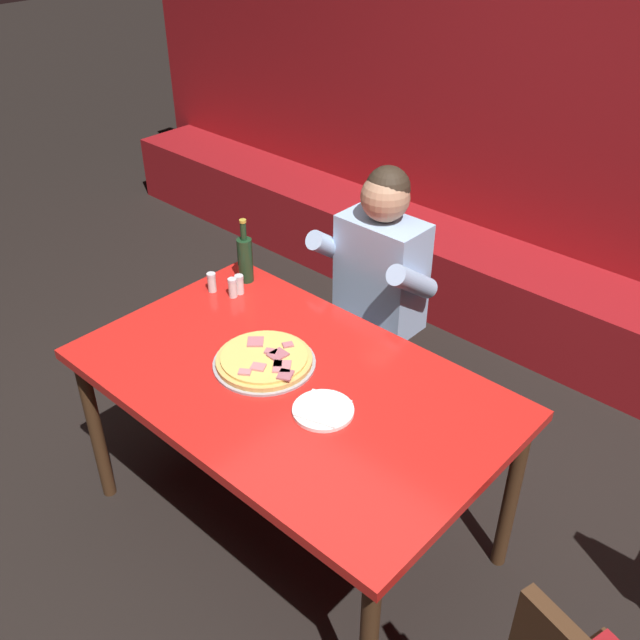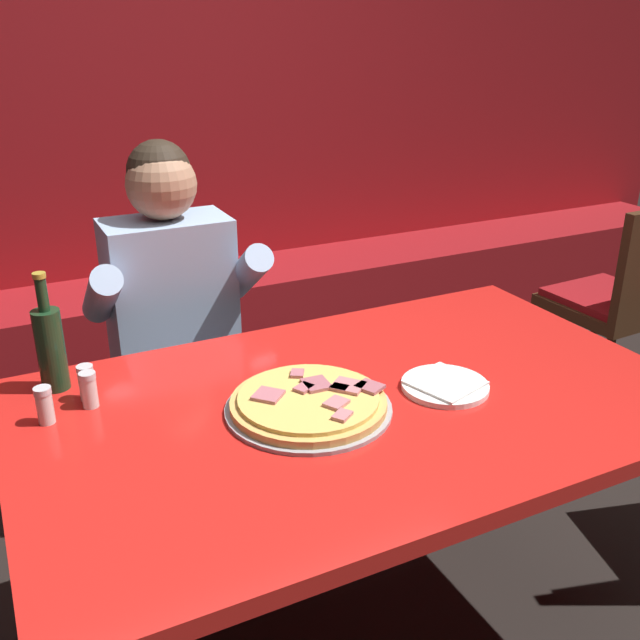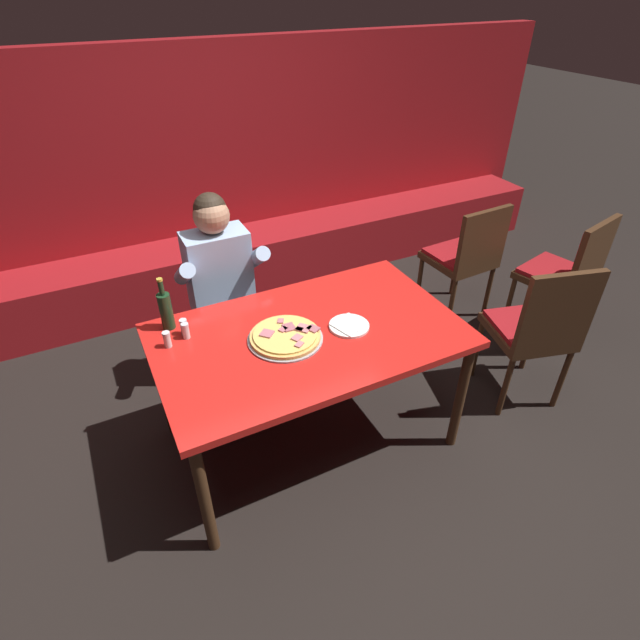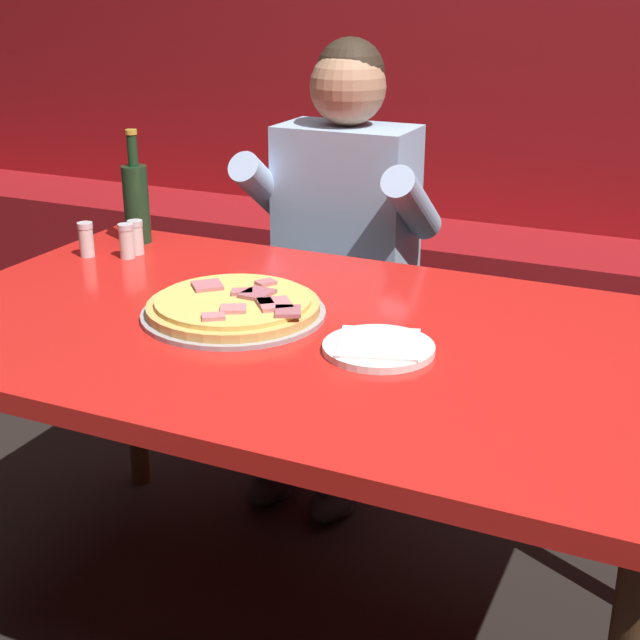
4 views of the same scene
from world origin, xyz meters
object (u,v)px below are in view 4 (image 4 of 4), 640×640
beer_bottle (136,201)px  shaker_red_pepper_flakes (127,243)px  pizza (234,307)px  shaker_black_pepper (86,241)px  shaker_oregano (136,239)px  diner_seated_blue_shirt (334,250)px  plate_white_paper (379,347)px  main_dining_table (291,358)px

beer_bottle → shaker_red_pepper_flakes: 0.16m
pizza → shaker_black_pepper: shaker_black_pepper is taller
shaker_oregano → diner_seated_blue_shirt: diner_seated_blue_shirt is taller
shaker_black_pepper → beer_bottle: bearing=75.6°
shaker_red_pepper_flakes → plate_white_paper: bearing=-20.4°
shaker_red_pepper_flakes → shaker_black_pepper: (-0.10, -0.03, 0.00)m
beer_bottle → pizza: bearing=-36.5°
main_dining_table → shaker_black_pepper: (-0.67, 0.21, 0.11)m
pizza → plate_white_paper: pizza is taller
main_dining_table → shaker_red_pepper_flakes: bearing=157.3°
shaker_black_pepper → diner_seated_blue_shirt: bearing=49.3°
plate_white_paper → shaker_black_pepper: size_ratio=2.44×
beer_bottle → shaker_oregano: 0.13m
plate_white_paper → shaker_oregano: 0.84m
pizza → main_dining_table: bearing=0.2°
main_dining_table → shaker_oregano: size_ratio=18.19×
shaker_red_pepper_flakes → shaker_black_pepper: size_ratio=1.00×
main_dining_table → beer_bottle: bearing=149.6°
pizza → beer_bottle: beer_bottle is taller
main_dining_table → pizza: 0.16m
plate_white_paper → pizza: bearing=171.4°
main_dining_table → diner_seated_blue_shirt: diner_seated_blue_shirt is taller
main_dining_table → diner_seated_blue_shirt: 0.76m
shaker_oregano → shaker_black_pepper: (-0.10, -0.07, 0.00)m
main_dining_table → plate_white_paper: bearing=-13.8°
beer_bottle → shaker_red_pepper_flakes: (0.06, -0.13, -0.07)m
pizza → shaker_red_pepper_flakes: bearing=151.5°
main_dining_table → pizza: (-0.13, -0.00, 0.09)m
diner_seated_blue_shirt → pizza: bearing=-82.6°
plate_white_paper → shaker_black_pepper: 0.91m
shaker_oregano → shaker_black_pepper: size_ratio=1.00×
beer_bottle → shaker_black_pepper: size_ratio=3.40×
shaker_black_pepper → diner_seated_blue_shirt: (0.44, 0.52, -0.11)m
main_dining_table → shaker_oregano: (-0.57, 0.28, 0.11)m
main_dining_table → shaker_red_pepper_flakes: shaker_red_pepper_flakes is taller
plate_white_paper → shaker_black_pepper: bearing=163.5°
shaker_black_pepper → pizza: bearing=-21.2°
plate_white_paper → shaker_oregano: (-0.78, 0.33, 0.03)m
diner_seated_blue_shirt → shaker_oregano: bearing=-127.5°
shaker_red_pepper_flakes → diner_seated_blue_shirt: 0.61m
beer_bottle → shaker_black_pepper: 0.18m
plate_white_paper → main_dining_table: bearing=166.2°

